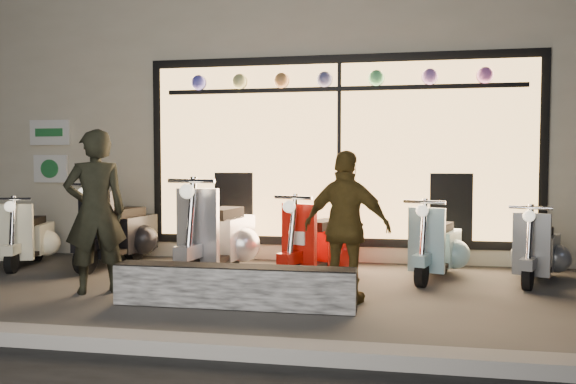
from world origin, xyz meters
name	(u,v)px	position (x,y,z in m)	size (l,w,h in m)	color
ground	(249,291)	(0.00, 0.00, 0.00)	(40.00, 40.00, 0.00)	#383533
kerb	(183,345)	(0.00, -2.00, 0.06)	(40.00, 0.25, 0.12)	slate
shop_building	(311,126)	(0.00, 4.98, 2.10)	(10.20, 6.23, 4.20)	beige
graffiti_barrier	(234,286)	(0.01, -0.65, 0.20)	(2.35, 0.28, 0.40)	black
scooter_silver	(221,236)	(-0.62, 0.99, 0.46)	(0.68, 1.63, 1.16)	black
scooter_red	(322,244)	(0.67, 0.95, 0.39)	(0.79, 1.34, 0.98)	black
scooter_black	(123,232)	(-2.13, 1.34, 0.44)	(0.63, 1.53, 1.09)	black
scooter_cream	(30,237)	(-3.36, 1.08, 0.37)	(0.64, 1.28, 0.91)	black
scooter_blue	(437,246)	(2.07, 1.17, 0.37)	(0.70, 1.29, 0.93)	black
scooter_grey	(538,251)	(3.23, 1.17, 0.35)	(0.71, 1.21, 0.88)	black
man	(95,212)	(-1.60, -0.33, 0.87)	(0.64, 0.42, 1.74)	black
woman	(347,227)	(1.07, -0.31, 0.76)	(0.89, 0.37, 1.51)	brown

